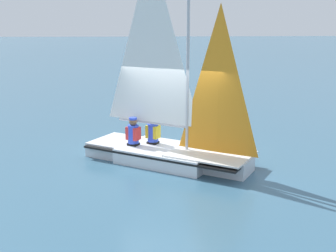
% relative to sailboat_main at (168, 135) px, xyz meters
% --- Properties ---
extents(ground_plane, '(260.00, 260.00, 0.00)m').
position_rel_sailboat_main_xyz_m(ground_plane, '(-0.00, 0.00, -0.76)').
color(ground_plane, '#38607A').
extents(sailboat_main, '(4.56, 3.82, 5.60)m').
position_rel_sailboat_main_xyz_m(sailboat_main, '(0.00, 0.00, 0.00)').
color(sailboat_main, silver).
rests_on(sailboat_main, ground_plane).
extents(sailor_helm, '(0.43, 0.42, 1.16)m').
position_rel_sailboat_main_xyz_m(sailor_helm, '(0.37, -0.47, -0.13)').
color(sailor_helm, black).
rests_on(sailor_helm, ground_plane).
extents(sailor_crew, '(0.43, 0.42, 1.16)m').
position_rel_sailboat_main_xyz_m(sailor_crew, '(0.91, -0.35, -0.13)').
color(sailor_crew, black).
rests_on(sailor_crew, ground_plane).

